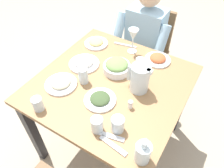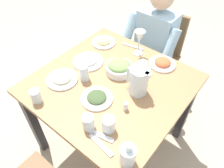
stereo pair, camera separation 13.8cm
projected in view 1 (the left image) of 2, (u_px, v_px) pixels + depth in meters
name	position (u px, v px, depth m)	size (l,w,h in m)	color
ground_plane	(112.00, 140.00, 2.00)	(8.00, 8.00, 0.00)	tan
dining_table	(111.00, 94.00, 1.54)	(0.97, 0.97, 0.76)	#997047
chair_near	(148.00, 47.00, 2.20)	(0.40, 0.40, 0.85)	brown
diner_near	(140.00, 45.00, 1.98)	(0.48, 0.53, 1.15)	#9EC6E0
water_pitcher	(140.00, 78.00, 1.35)	(0.16, 0.12, 0.19)	silver
salad_bowl	(117.00, 67.00, 1.51)	(0.19, 0.19, 0.09)	white
plate_rice_curry	(158.00, 59.00, 1.61)	(0.19, 0.19, 0.05)	white
plate_fries	(96.00, 43.00, 1.75)	(0.19, 0.19, 0.04)	white
plate_beans	(61.00, 83.00, 1.43)	(0.21, 0.21, 0.04)	white
plate_yoghurt	(84.00, 63.00, 1.57)	(0.22, 0.22, 0.06)	white
plate_dolmas	(100.00, 99.00, 1.34)	(0.20, 0.20, 0.04)	white
water_glass_near_right	(118.00, 124.00, 1.17)	(0.07, 0.07, 0.10)	silver
water_glass_far_left	(140.00, 65.00, 1.51)	(0.06, 0.06, 0.10)	silver
water_glass_far_right	(83.00, 75.00, 1.42)	(0.06, 0.06, 0.11)	silver
water_glass_by_pitcher	(97.00, 125.00, 1.17)	(0.07, 0.07, 0.09)	silver
water_glass_center	(38.00, 104.00, 1.27)	(0.06, 0.06, 0.09)	silver
wine_glass	(133.00, 36.00, 1.59)	(0.08, 0.08, 0.20)	silver
oil_carafe	(143.00, 153.00, 1.05)	(0.08, 0.08, 0.16)	silver
salt_shaker	(130.00, 104.00, 1.29)	(0.03, 0.03, 0.05)	white
fork_near	(109.00, 136.00, 1.17)	(0.17, 0.03, 0.01)	silver
knife_near	(125.00, 45.00, 1.75)	(0.18, 0.02, 0.01)	silver
fork_far	(113.00, 146.00, 1.13)	(0.17, 0.03, 0.01)	silver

